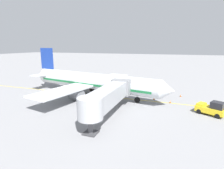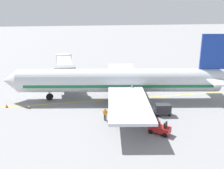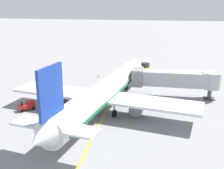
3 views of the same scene
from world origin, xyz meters
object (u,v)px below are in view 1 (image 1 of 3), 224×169
(ground_crew_wing_walker, at_px, (94,86))
(ground_crew_loader, at_px, (117,86))
(parked_airliner, at_px, (92,81))
(baggage_tug_lead, at_px, (105,82))
(baggage_cart_third_in_train, at_px, (89,83))
(jet_bridge, at_px, (108,96))
(baggage_cart_second_in_train, at_px, (99,84))
(baggage_cart_front, at_px, (107,86))
(pushback_tractor, at_px, (212,109))
(baggage_tug_trailing, at_px, (107,86))
(safety_cone_nose_left, at_px, (154,98))
(safety_cone_nose_right, at_px, (181,95))
(safety_cone_wing_tip, at_px, (170,102))

(ground_crew_wing_walker, relative_size, ground_crew_loader, 1.00)
(parked_airliner, xyz_separation_m, ground_crew_loader, (-7.45, 3.77, -2.23))
(baggage_tug_lead, bearing_deg, baggage_cart_third_in_train, -27.12)
(jet_bridge, relative_size, baggage_cart_second_in_train, 5.25)
(baggage_cart_front, bearing_deg, ground_crew_wing_walker, -62.40)
(pushback_tractor, bearing_deg, baggage_tug_lead, -122.67)
(baggage_tug_trailing, relative_size, ground_crew_loader, 1.60)
(baggage_tug_lead, bearing_deg, safety_cone_nose_left, 54.74)
(parked_airliner, height_order, safety_cone_nose_right, parked_airliner)
(baggage_cart_second_in_train, bearing_deg, safety_cone_wing_tip, 69.08)
(pushback_tractor, height_order, baggage_cart_second_in_train, pushback_tractor)
(jet_bridge, bearing_deg, safety_cone_nose_right, 146.66)
(baggage_cart_second_in_train, relative_size, safety_cone_nose_right, 5.03)
(pushback_tractor, height_order, safety_cone_nose_right, pushback_tractor)
(baggage_tug_trailing, distance_m, ground_crew_loader, 2.66)
(parked_airliner, xyz_separation_m, baggage_cart_second_in_train, (-7.11, -1.47, -2.24))
(safety_cone_nose_left, bearing_deg, baggage_cart_front, -112.13)
(safety_cone_nose_right, bearing_deg, ground_crew_loader, -97.33)
(parked_airliner, xyz_separation_m, safety_cone_nose_right, (-5.43, 19.49, -2.90))
(safety_cone_nose_left, bearing_deg, ground_crew_loader, -121.72)
(baggage_tug_trailing, xyz_separation_m, safety_cone_nose_left, (5.48, 12.89, -0.42))
(ground_crew_loader, bearing_deg, baggage_cart_second_in_train, -86.28)
(baggage_cart_second_in_train, distance_m, baggage_cart_third_in_train, 2.98)
(baggage_cart_third_in_train, bearing_deg, jet_bridge, 35.06)
(baggage_tug_trailing, relative_size, safety_cone_wing_tip, 4.58)
(baggage_cart_front, bearing_deg, jet_bridge, 22.36)
(pushback_tractor, xyz_separation_m, safety_cone_wing_tip, (-4.27, -6.75, -0.81))
(baggage_cart_second_in_train, bearing_deg, baggage_tug_trailing, 77.17)
(baggage_cart_third_in_train, bearing_deg, baggage_cart_front, 79.82)
(baggage_tug_trailing, bearing_deg, jet_bridge, 22.23)
(jet_bridge, xyz_separation_m, safety_cone_wing_tip, (-11.06, 9.04, -3.17))
(parked_airliner, height_order, baggage_cart_third_in_train, parked_airliner)
(jet_bridge, bearing_deg, baggage_tug_lead, -156.24)
(pushback_tractor, bearing_deg, ground_crew_wing_walker, -109.43)
(safety_cone_nose_left, bearing_deg, ground_crew_wing_walker, -103.17)
(baggage_cart_front, relative_size, safety_cone_nose_right, 5.03)
(baggage_cart_front, distance_m, safety_cone_nose_right, 18.17)
(parked_airliner, relative_size, baggage_cart_second_in_train, 12.54)
(parked_airliner, xyz_separation_m, baggage_cart_third_in_train, (-7.27, -4.44, -2.24))
(ground_crew_wing_walker, xyz_separation_m, safety_cone_nose_right, (-0.73, 21.07, -0.66))
(baggage_cart_second_in_train, relative_size, baggage_cart_third_in_train, 1.00)
(parked_airliner, bearing_deg, ground_crew_wing_walker, -161.45)
(pushback_tractor, height_order, ground_crew_loader, pushback_tractor)
(jet_bridge, height_order, baggage_cart_third_in_train, jet_bridge)
(baggage_cart_third_in_train, bearing_deg, pushback_tractor, 67.86)
(baggage_tug_trailing, relative_size, baggage_cart_third_in_train, 0.91)
(jet_bridge, xyz_separation_m, ground_crew_loader, (-18.68, -4.77, -2.50))
(jet_bridge, xyz_separation_m, ground_crew_wing_walker, (-15.92, -10.11, -2.50))
(safety_cone_nose_left, distance_m, safety_cone_wing_tip, 3.58)
(safety_cone_nose_right, bearing_deg, baggage_tug_lead, -107.96)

